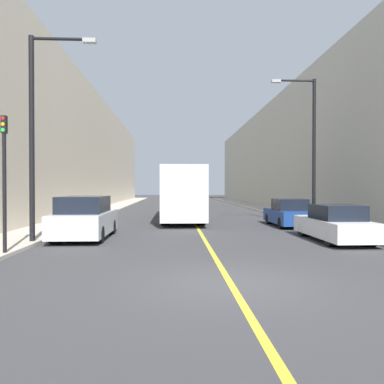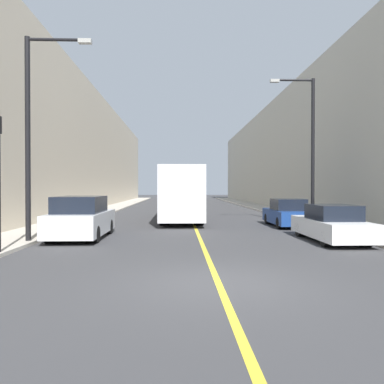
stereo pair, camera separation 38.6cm
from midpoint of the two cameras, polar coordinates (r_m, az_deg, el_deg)
name	(u,v)px [view 1 (the left image)]	position (r m, az deg, el deg)	size (l,w,h in m)	color
ground_plane	(230,283)	(8.80, 4.54, -13.66)	(200.00, 200.00, 0.00)	#38383A
sidewalk_left	(111,208)	(39.07, -12.52, -2.41)	(2.53, 72.00, 0.13)	#B2AA9E
sidewalk_right	(260,208)	(39.49, 10.02, -2.37)	(2.53, 72.00, 0.13)	#B2AA9E
building_row_left	(78,151)	(39.86, -17.20, 6.02)	(4.00, 72.00, 11.78)	beige
building_row_right	(291,154)	(40.44, 14.57, 5.63)	(4.00, 72.00, 11.33)	#B7B2A3
road_center_line	(186,208)	(38.53, -1.19, -2.53)	(0.16, 72.00, 0.01)	gold
bus	(182,193)	(24.87, -2.00, -0.14)	(2.54, 11.01, 3.39)	silver
parked_suv_left	(85,219)	(16.64, -16.65, -3.94)	(2.04, 4.66, 1.81)	silver
car_right_near	(335,224)	(16.24, 20.30, -4.67)	(1.81, 4.70, 1.48)	silver
car_right_mid	(289,214)	(21.65, 14.02, -3.25)	(1.81, 4.27, 1.55)	navy
street_lamp_left	(37,125)	(15.75, -23.16, 9.39)	(2.55, 0.24, 7.83)	black
street_lamp_right	(311,142)	(22.43, 17.14, 7.30)	(2.55, 0.24, 8.21)	black
traffic_light	(4,178)	(13.24, -27.43, 1.87)	(0.16, 0.18, 4.30)	black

